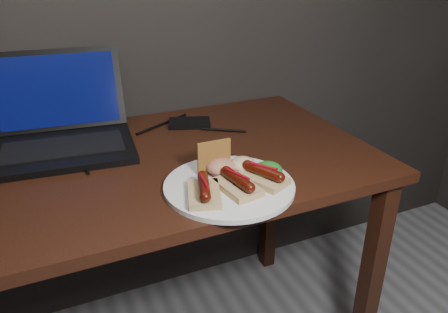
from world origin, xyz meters
The scene contains 12 objects.
desk centered at (0.00, 1.38, 0.66)m, with size 1.40×0.70×0.75m.
laptop centered at (-0.11, 1.58, 0.80)m, with size 0.41×0.39×0.25m.
hard_drive centered at (0.28, 1.57, 0.76)m, with size 0.13×0.08×0.02m, color black.
desk_cables centered at (-0.02, 1.51, 0.75)m, with size 0.88×0.31×0.01m.
plate centered at (0.22, 1.15, 0.76)m, with size 0.31×0.31×0.01m, color silver.
bread_sausage_left centered at (0.15, 1.12, 0.78)m, with size 0.10×0.13×0.04m.
bread_sausage_center centered at (0.23, 1.12, 0.78)m, with size 0.09×0.12×0.04m.
bread_sausage_right centered at (0.30, 1.13, 0.78)m, with size 0.11×0.13×0.04m.
crispbread centered at (0.21, 1.22, 0.80)m, with size 0.09×0.01×0.09m, color #AA6E2E.
salad_greens centered at (0.32, 1.14, 0.78)m, with size 0.07×0.07×0.04m, color #115818.
salsa_mound centered at (0.22, 1.20, 0.78)m, with size 0.07×0.07×0.04m, color #A51610.
coleslaw_mound centered at (0.28, 1.20, 0.78)m, with size 0.06×0.06×0.04m, color beige.
Camera 1 is at (-0.15, 0.34, 1.26)m, focal length 35.00 mm.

